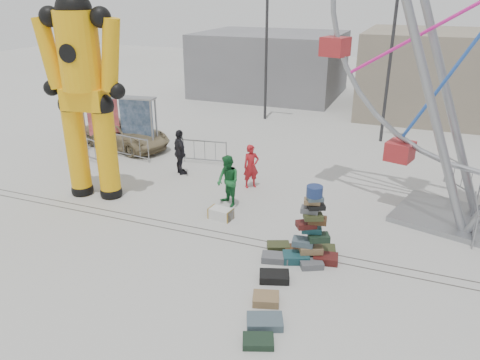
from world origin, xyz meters
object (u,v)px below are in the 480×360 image
at_px(barricade_dummy_a, 95,151).
at_px(barricade_dummy_c, 205,152).
at_px(barricade_wheel_back, 462,178).
at_px(crash_test_dummy, 83,83).
at_px(suitcase_tower, 311,239).
at_px(lamp_post_left, 268,42).
at_px(banner_scaffold, 119,110).
at_px(pedestrian_red, 251,166).
at_px(parked_suv, 126,134).
at_px(barricade_dummy_b, 132,147).
at_px(lamp_post_right, 393,52).
at_px(pedestrian_black, 180,152).
at_px(pedestrian_green, 228,181).
at_px(barricade_wheel_front, 474,219).
at_px(steamer_trunk, 221,214).

distance_m(barricade_dummy_a, barricade_dummy_c, 4.94).
bearing_deg(barricade_wheel_back, crash_test_dummy, -101.23).
bearing_deg(suitcase_tower, lamp_post_left, 94.91).
bearing_deg(barricade_dummy_a, banner_scaffold, 105.06).
distance_m(banner_scaffold, barricade_dummy_a, 2.43).
bearing_deg(pedestrian_red, parked_suv, 122.04).
xyz_separation_m(banner_scaffold, barricade_dummy_b, (1.14, -0.86, -1.45)).
distance_m(crash_test_dummy, pedestrian_red, 6.88).
xyz_separation_m(suitcase_tower, crash_test_dummy, (-8.67, 1.46, 3.64)).
bearing_deg(pedestrian_red, banner_scaffold, 125.47).
height_order(lamp_post_right, pedestrian_black, lamp_post_right).
bearing_deg(pedestrian_red, pedestrian_green, -135.63).
distance_m(barricade_wheel_front, barricade_wheel_back, 3.64).
bearing_deg(lamp_post_right, barricade_wheel_back, -57.76).
height_order(barricade_wheel_front, pedestrian_green, pedestrian_green).
relative_size(lamp_post_right, barricade_dummy_a, 4.00).
bearing_deg(banner_scaffold, pedestrian_black, -30.03).
distance_m(barricade_dummy_c, pedestrian_black, 1.62).
distance_m(lamp_post_right, parked_suv, 13.58).
relative_size(barricade_dummy_c, pedestrian_red, 1.14).
relative_size(lamp_post_left, barricade_wheel_back, 4.00).
bearing_deg(barricade_dummy_a, steamer_trunk, -4.55).
distance_m(pedestrian_red, pedestrian_black, 3.28).
distance_m(crash_test_dummy, pedestrian_black, 4.97).
height_order(lamp_post_right, barricade_dummy_a, lamp_post_right).
xyz_separation_m(lamp_post_left, barricade_dummy_a, (-4.73, -10.11, -3.93)).
distance_m(barricade_wheel_back, pedestrian_black, 11.26).
height_order(pedestrian_red, pedestrian_green, pedestrian_green).
height_order(suitcase_tower, barricade_wheel_back, suitcase_tower).
bearing_deg(barricade_dummy_a, pedestrian_green, 2.70).
xyz_separation_m(lamp_post_right, barricade_dummy_a, (-11.73, -8.11, -3.93)).
height_order(steamer_trunk, barricade_dummy_b, barricade_dummy_b).
bearing_deg(barricade_dummy_a, barricade_dummy_b, 58.95).
relative_size(barricade_wheel_back, pedestrian_red, 1.14).
bearing_deg(barricade_wheel_back, barricade_wheel_front, -30.90).
height_order(steamer_trunk, barricade_wheel_back, barricade_wheel_back).
height_order(banner_scaffold, pedestrian_red, banner_scaffold).
height_order(lamp_post_left, barricade_dummy_b, lamp_post_left).
xyz_separation_m(barricade_dummy_a, barricade_wheel_front, (15.42, -1.04, 0.00)).
bearing_deg(barricade_dummy_a, lamp_post_left, 82.09).
distance_m(lamp_post_left, barricade_wheel_front, 15.94).
bearing_deg(parked_suv, lamp_post_right, -50.42).
bearing_deg(barricade_dummy_a, suitcase_tower, -4.55).
xyz_separation_m(barricade_dummy_c, pedestrian_black, (-0.41, -1.51, 0.42)).
height_order(lamp_post_left, barricade_dummy_c, lamp_post_left).
relative_size(barricade_dummy_a, pedestrian_red, 1.14).
bearing_deg(pedestrian_black, parked_suv, 13.79).
xyz_separation_m(banner_scaffold, steamer_trunk, (7.40, -4.92, -1.82)).
relative_size(crash_test_dummy, pedestrian_black, 4.22).
height_order(crash_test_dummy, banner_scaffold, crash_test_dummy).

